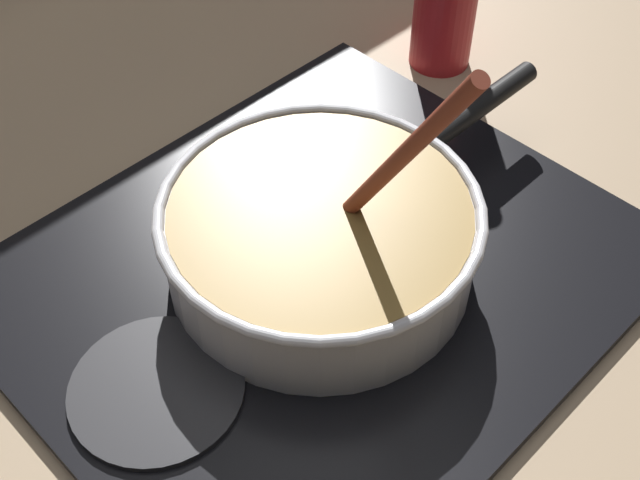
# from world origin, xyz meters

# --- Properties ---
(ground) EXTENTS (2.40, 1.60, 0.04)m
(ground) POSITION_xyz_m (0.00, 0.00, -0.02)
(ground) COLOR #9E8466
(hob_plate) EXTENTS (0.56, 0.48, 0.01)m
(hob_plate) POSITION_xyz_m (0.02, 0.07, 0.01)
(hob_plate) COLOR black
(hob_plate) RESTS_ON ground
(burner_ring) EXTENTS (0.18, 0.18, 0.01)m
(burner_ring) POSITION_xyz_m (0.02, 0.07, 0.02)
(burner_ring) COLOR #592D0C
(burner_ring) RESTS_ON hob_plate
(spare_burner) EXTENTS (0.15, 0.15, 0.01)m
(spare_burner) POSITION_xyz_m (-0.17, 0.07, 0.01)
(spare_burner) COLOR #262628
(spare_burner) RESTS_ON hob_plate
(cooking_pan) EXTENTS (0.46, 0.29, 0.28)m
(cooking_pan) POSITION_xyz_m (0.02, 0.07, 0.06)
(cooking_pan) COLOR silver
(cooking_pan) RESTS_ON hob_plate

